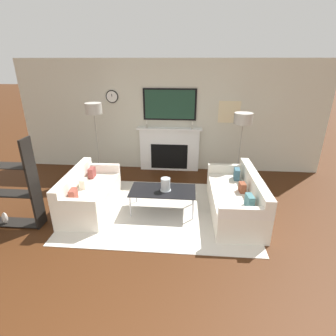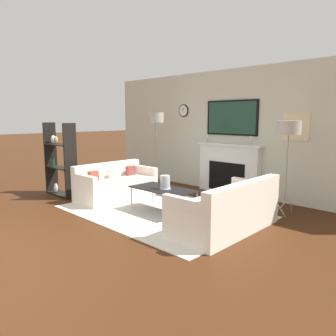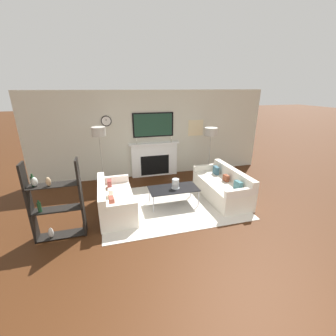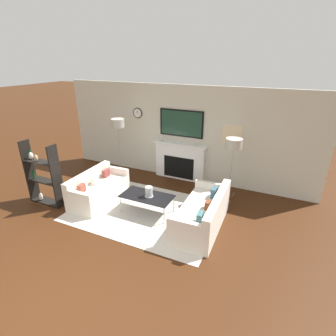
{
  "view_description": "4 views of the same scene",
  "coord_description": "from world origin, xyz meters",
  "px_view_note": "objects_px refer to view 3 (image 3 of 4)",
  "views": [
    {
      "loc": [
        0.49,
        -1.28,
        2.65
      ],
      "look_at": [
        0.11,
        3.23,
        0.78
      ],
      "focal_mm": 28.0,
      "sensor_mm": 36.0,
      "label": 1
    },
    {
      "loc": [
        4.08,
        -0.93,
        1.67
      ],
      "look_at": [
        -0.25,
        3.41,
        0.72
      ],
      "focal_mm": 35.0,
      "sensor_mm": 36.0,
      "label": 2
    },
    {
      "loc": [
        -1.42,
        -1.79,
        2.78
      ],
      "look_at": [
        0.03,
        3.48,
        0.8
      ],
      "focal_mm": 24.0,
      "sensor_mm": 36.0,
      "label": 3
    },
    {
      "loc": [
        2.69,
        -1.58,
        3.36
      ],
      "look_at": [
        0.29,
        3.61,
        0.94
      ],
      "focal_mm": 28.0,
      "sensor_mm": 36.0,
      "label": 4
    }
  ],
  "objects_px": {
    "hurricane_candle": "(176,184)",
    "floor_lamp_left": "(99,133)",
    "coffee_table": "(173,189)",
    "floor_lamp_right": "(211,132)",
    "couch_left": "(115,201)",
    "shelf_unit": "(55,203)",
    "couch_right": "(222,187)"
  },
  "relations": [
    {
      "from": "hurricane_candle",
      "to": "floor_lamp_left",
      "type": "xyz_separation_m",
      "value": [
        -1.72,
        1.39,
        1.09
      ]
    },
    {
      "from": "coffee_table",
      "to": "floor_lamp_right",
      "type": "xyz_separation_m",
      "value": [
        1.59,
        1.39,
        1.07
      ]
    },
    {
      "from": "couch_left",
      "to": "couch_right",
      "type": "relative_size",
      "value": 0.89
    },
    {
      "from": "hurricane_candle",
      "to": "shelf_unit",
      "type": "xyz_separation_m",
      "value": [
        -2.56,
        -0.65,
        0.2
      ]
    },
    {
      "from": "hurricane_candle",
      "to": "floor_lamp_left",
      "type": "height_order",
      "value": "floor_lamp_left"
    },
    {
      "from": "floor_lamp_right",
      "to": "floor_lamp_left",
      "type": "bearing_deg",
      "value": 180.0
    },
    {
      "from": "coffee_table",
      "to": "floor_lamp_left",
      "type": "bearing_deg",
      "value": 140.17
    },
    {
      "from": "floor_lamp_right",
      "to": "coffee_table",
      "type": "bearing_deg",
      "value": -138.91
    },
    {
      "from": "coffee_table",
      "to": "floor_lamp_right",
      "type": "height_order",
      "value": "floor_lamp_right"
    },
    {
      "from": "couch_left",
      "to": "floor_lamp_left",
      "type": "height_order",
      "value": "floor_lamp_left"
    },
    {
      "from": "shelf_unit",
      "to": "floor_lamp_right",
      "type": "bearing_deg",
      "value": 26.44
    },
    {
      "from": "floor_lamp_left",
      "to": "floor_lamp_right",
      "type": "xyz_separation_m",
      "value": [
        3.26,
        0.0,
        -0.15
      ]
    },
    {
      "from": "floor_lamp_left",
      "to": "shelf_unit",
      "type": "xyz_separation_m",
      "value": [
        -0.85,
        -2.04,
        -0.89
      ]
    },
    {
      "from": "floor_lamp_left",
      "to": "shelf_unit",
      "type": "relative_size",
      "value": 1.15
    },
    {
      "from": "coffee_table",
      "to": "floor_lamp_left",
      "type": "distance_m",
      "value": 2.49
    },
    {
      "from": "shelf_unit",
      "to": "hurricane_candle",
      "type": "bearing_deg",
      "value": 14.25
    },
    {
      "from": "floor_lamp_left",
      "to": "floor_lamp_right",
      "type": "relative_size",
      "value": 1.1
    },
    {
      "from": "shelf_unit",
      "to": "couch_right",
      "type": "bearing_deg",
      "value": 9.7
    },
    {
      "from": "couch_right",
      "to": "floor_lamp_left",
      "type": "bearing_deg",
      "value": 155.37
    },
    {
      "from": "floor_lamp_right",
      "to": "shelf_unit",
      "type": "xyz_separation_m",
      "value": [
        -4.1,
        -2.04,
        -0.73
      ]
    },
    {
      "from": "coffee_table",
      "to": "floor_lamp_left",
      "type": "height_order",
      "value": "floor_lamp_left"
    },
    {
      "from": "floor_lamp_right",
      "to": "hurricane_candle",
      "type": "bearing_deg",
      "value": -137.94
    },
    {
      "from": "floor_lamp_left",
      "to": "coffee_table",
      "type": "bearing_deg",
      "value": -39.83
    },
    {
      "from": "couch_left",
      "to": "couch_right",
      "type": "height_order",
      "value": "couch_right"
    },
    {
      "from": "floor_lamp_right",
      "to": "shelf_unit",
      "type": "relative_size",
      "value": 1.04
    },
    {
      "from": "floor_lamp_left",
      "to": "couch_right",
      "type": "bearing_deg",
      "value": -24.63
    },
    {
      "from": "couch_left",
      "to": "hurricane_candle",
      "type": "relative_size",
      "value": 6.88
    },
    {
      "from": "coffee_table",
      "to": "floor_lamp_right",
      "type": "bearing_deg",
      "value": 41.09
    },
    {
      "from": "shelf_unit",
      "to": "couch_left",
      "type": "bearing_deg",
      "value": 31.1
    },
    {
      "from": "hurricane_candle",
      "to": "floor_lamp_left",
      "type": "relative_size",
      "value": 0.13
    },
    {
      "from": "hurricane_candle",
      "to": "floor_lamp_right",
      "type": "height_order",
      "value": "floor_lamp_right"
    },
    {
      "from": "couch_left",
      "to": "coffee_table",
      "type": "height_order",
      "value": "couch_left"
    }
  ]
}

